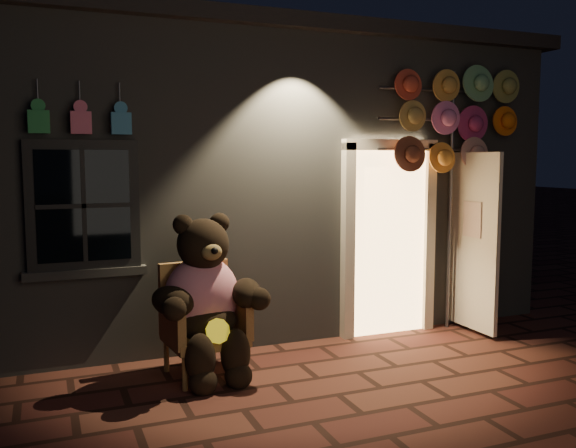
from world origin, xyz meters
TOP-DOWN VIEW (x-y plane):
  - ground at (0.00, 0.00)m, footprint 60.00×60.00m
  - shop_building at (0.00, 3.99)m, footprint 7.30×5.95m
  - wicker_armchair at (-0.93, 0.95)m, footprint 0.76×0.70m
  - teddy_bear at (-0.92, 0.82)m, footprint 1.10×0.90m
  - hat_rack at (2.09, 1.28)m, footprint 1.86×0.22m

SIDE VIEW (x-z plane):
  - ground at x=0.00m, z-range 0.00..0.00m
  - wicker_armchair at x=-0.93m, z-range 0.00..1.02m
  - teddy_bear at x=-0.92m, z-range -0.03..1.48m
  - shop_building at x=0.00m, z-range -0.02..3.49m
  - hat_rack at x=2.09m, z-range 0.92..3.90m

